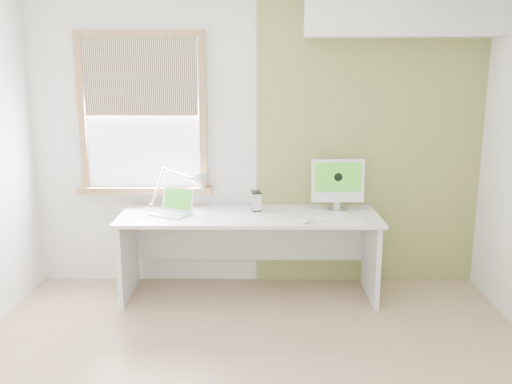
{
  "coord_description": "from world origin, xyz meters",
  "views": [
    {
      "loc": [
        0.03,
        -3.2,
        1.97
      ],
      "look_at": [
        0.0,
        1.05,
        1.0
      ],
      "focal_mm": 39.26,
      "sensor_mm": 36.0,
      "label": 1
    }
  ],
  "objects_px": {
    "desk_lamp": "(192,187)",
    "imac": "(338,182)",
    "desk": "(249,234)",
    "external_drive": "(256,201)",
    "laptop": "(174,208)"
  },
  "relations": [
    {
      "from": "desk_lamp",
      "to": "imac",
      "type": "relative_size",
      "value": 1.45
    },
    {
      "from": "laptop",
      "to": "external_drive",
      "type": "height_order",
      "value": "laptop"
    },
    {
      "from": "laptop",
      "to": "imac",
      "type": "xyz_separation_m",
      "value": [
        1.4,
        0.14,
        0.2
      ]
    },
    {
      "from": "laptop",
      "to": "desk_lamp",
      "type": "bearing_deg",
      "value": 57.98
    },
    {
      "from": "external_drive",
      "to": "imac",
      "type": "bearing_deg",
      "value": 1.36
    },
    {
      "from": "desk",
      "to": "laptop",
      "type": "bearing_deg",
      "value": -175.87
    },
    {
      "from": "desk_lamp",
      "to": "laptop",
      "type": "bearing_deg",
      "value": -122.02
    },
    {
      "from": "desk",
      "to": "external_drive",
      "type": "xyz_separation_m",
      "value": [
        0.06,
        0.08,
        0.28
      ]
    },
    {
      "from": "desk_lamp",
      "to": "laptop",
      "type": "distance_m",
      "value": 0.28
    },
    {
      "from": "desk",
      "to": "external_drive",
      "type": "bearing_deg",
      "value": 53.98
    },
    {
      "from": "laptop",
      "to": "imac",
      "type": "relative_size",
      "value": 0.86
    },
    {
      "from": "desk",
      "to": "desk_lamp",
      "type": "distance_m",
      "value": 0.66
    },
    {
      "from": "imac",
      "to": "external_drive",
      "type": "bearing_deg",
      "value": -178.64
    },
    {
      "from": "desk",
      "to": "desk_lamp",
      "type": "bearing_deg",
      "value": 162.37
    },
    {
      "from": "external_drive",
      "to": "desk",
      "type": "bearing_deg",
      "value": -126.02
    }
  ]
}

